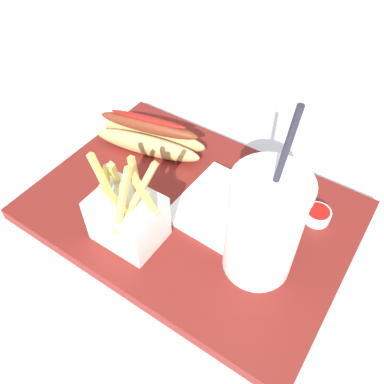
{
  "coord_description": "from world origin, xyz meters",
  "views": [
    {
      "loc": [
        0.22,
        -0.32,
        0.47
      ],
      "look_at": [
        0.0,
        0.0,
        0.05
      ],
      "focal_mm": 37.6,
      "sensor_mm": 36.0,
      "label": 1
    }
  ],
  "objects_px": {
    "hot_dog_1": "(150,137)",
    "ketchup_cup_1": "(317,215)",
    "soda_cup": "(263,227)",
    "fries_basket": "(128,217)",
    "napkin_stack": "(226,208)"
  },
  "relations": [
    {
      "from": "fries_basket",
      "to": "napkin_stack",
      "type": "height_order",
      "value": "fries_basket"
    },
    {
      "from": "soda_cup",
      "to": "hot_dog_1",
      "type": "distance_m",
      "value": 0.28
    },
    {
      "from": "soda_cup",
      "to": "ketchup_cup_1",
      "type": "distance_m",
      "value": 0.14
    },
    {
      "from": "ketchup_cup_1",
      "to": "napkin_stack",
      "type": "xyz_separation_m",
      "value": [
        -0.12,
        -0.06,
        -0.01
      ]
    },
    {
      "from": "hot_dog_1",
      "to": "ketchup_cup_1",
      "type": "relative_size",
      "value": 5.05
    },
    {
      "from": "fries_basket",
      "to": "soda_cup",
      "type": "bearing_deg",
      "value": 19.07
    },
    {
      "from": "soda_cup",
      "to": "fries_basket",
      "type": "distance_m",
      "value": 0.18
    },
    {
      "from": "hot_dog_1",
      "to": "napkin_stack",
      "type": "distance_m",
      "value": 0.18
    },
    {
      "from": "soda_cup",
      "to": "hot_dog_1",
      "type": "bearing_deg",
      "value": 158.22
    },
    {
      "from": "hot_dog_1",
      "to": "ketchup_cup_1",
      "type": "height_order",
      "value": "hot_dog_1"
    },
    {
      "from": "hot_dog_1",
      "to": "ketchup_cup_1",
      "type": "bearing_deg",
      "value": 2.46
    },
    {
      "from": "soda_cup",
      "to": "ketchup_cup_1",
      "type": "xyz_separation_m",
      "value": [
        0.04,
        0.11,
        -0.07
      ]
    },
    {
      "from": "soda_cup",
      "to": "ketchup_cup_1",
      "type": "relative_size",
      "value": 6.72
    },
    {
      "from": "soda_cup",
      "to": "ketchup_cup_1",
      "type": "height_order",
      "value": "soda_cup"
    },
    {
      "from": "fries_basket",
      "to": "napkin_stack",
      "type": "bearing_deg",
      "value": 52.87
    }
  ]
}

